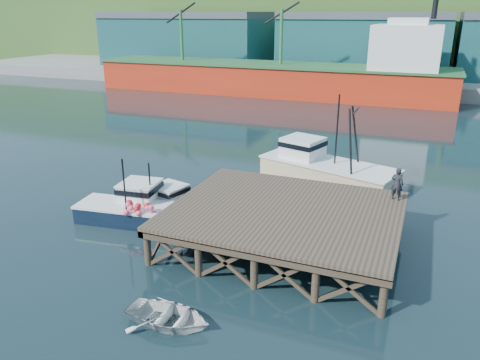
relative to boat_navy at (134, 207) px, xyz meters
The scene contains 12 objects.
ground 4.04m from the boat_navy, ahead, with size 300.00×300.00×0.00m, color black.
wharf 9.50m from the boat_navy, ahead, with size 12.00×10.00×2.62m.
far_quay 70.49m from the boat_navy, 86.80° to the left, with size 160.00×40.00×2.00m, color gray.
warehouse_left 72.60m from the boat_navy, 115.42° to the left, with size 32.00×16.00×9.00m, color #164B4B.
warehouse_mid 65.74m from the boat_navy, 86.56° to the left, with size 28.00×16.00×9.00m, color #164B4B.
cargo_ship 48.65m from the boat_navy, 95.35° to the left, with size 55.50×10.00×13.75m.
hillside 100.96m from the boat_navy, 87.76° to the left, with size 220.00×50.00×22.00m, color #2D511E.
boat_navy is the anchor object (origin of this frame).
boat_black 1.79m from the boat_navy, 57.71° to the left, with size 6.07×5.03×3.54m.
trawler 14.19m from the boat_navy, 48.60° to the left, with size 10.64×6.36×6.72m.
dinghy 10.85m from the boat_navy, 48.75° to the right, with size 2.59×3.62×0.75m, color silver.
dockworker 15.46m from the boat_navy, 14.97° to the left, with size 0.68×0.44×1.86m, color black.
Camera 1 is at (11.95, -22.25, 12.00)m, focal length 35.00 mm.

